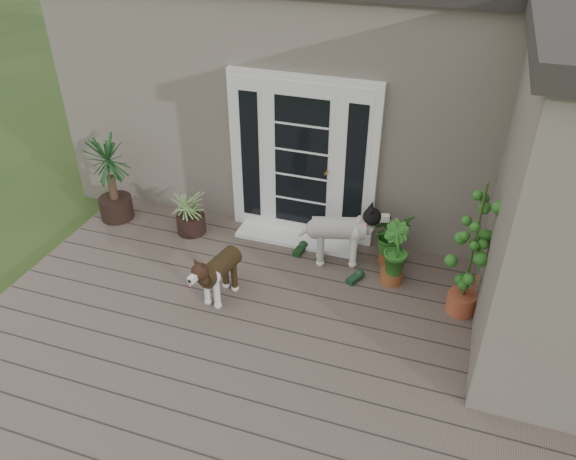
% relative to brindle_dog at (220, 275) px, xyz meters
% --- Properties ---
extents(deck, '(6.20, 4.60, 0.12)m').
position_rel_brindle_dog_xyz_m(deck, '(0.66, -0.62, -0.37)').
color(deck, '#6B5B4C').
rests_on(deck, ground).
extents(house_main, '(7.40, 4.00, 3.10)m').
position_rel_brindle_dog_xyz_m(house_main, '(0.66, 3.63, 1.12)').
color(house_main, '#665E54').
rests_on(house_main, ground).
extents(door_unit, '(1.90, 0.14, 2.15)m').
position_rel_brindle_dog_xyz_m(door_unit, '(0.46, 1.58, 0.76)').
color(door_unit, white).
rests_on(door_unit, deck).
extents(door_step, '(1.60, 0.40, 0.05)m').
position_rel_brindle_dog_xyz_m(door_step, '(0.46, 1.38, -0.29)').
color(door_step, white).
rests_on(door_step, deck).
extents(brindle_dog, '(0.46, 0.80, 0.63)m').
position_rel_brindle_dog_xyz_m(brindle_dog, '(0.00, 0.00, 0.00)').
color(brindle_dog, '#342513').
rests_on(brindle_dog, deck).
extents(white_dog, '(0.94, 0.59, 0.73)m').
position_rel_brindle_dog_xyz_m(white_dog, '(1.08, 1.07, 0.05)').
color(white_dog, silver).
rests_on(white_dog, deck).
extents(spider_plant, '(0.80, 0.80, 0.68)m').
position_rel_brindle_dog_xyz_m(spider_plant, '(-0.94, 1.11, 0.03)').
color(spider_plant, '#8DA063').
rests_on(spider_plant, deck).
extents(yucca, '(0.86, 0.86, 1.23)m').
position_rel_brindle_dog_xyz_m(yucca, '(-2.09, 1.11, 0.30)').
color(yucca, black).
rests_on(yucca, deck).
extents(herb_a, '(0.68, 0.68, 0.62)m').
position_rel_brindle_dog_xyz_m(herb_a, '(1.68, 1.27, -0.00)').
color(herb_a, '#164F1B').
rests_on(herb_a, deck).
extents(herb_b, '(0.54, 0.54, 0.58)m').
position_rel_brindle_dog_xyz_m(herb_b, '(1.79, 0.90, -0.02)').
color(herb_b, '#255117').
rests_on(herb_b, deck).
extents(herb_c, '(0.39, 0.39, 0.57)m').
position_rel_brindle_dog_xyz_m(herb_c, '(2.88, 1.08, -0.03)').
color(herb_c, '#1D5518').
rests_on(herb_c, deck).
extents(sapling, '(0.62, 0.62, 1.68)m').
position_rel_brindle_dog_xyz_m(sapling, '(2.61, 0.62, 0.53)').
color(sapling, '#245819').
rests_on(sapling, deck).
extents(clog_left, '(0.18, 0.31, 0.09)m').
position_rel_brindle_dog_xyz_m(clog_left, '(0.59, 1.13, -0.27)').
color(clog_left, black).
rests_on(clog_left, deck).
extents(clog_right, '(0.24, 0.32, 0.09)m').
position_rel_brindle_dog_xyz_m(clog_right, '(1.38, 0.78, -0.27)').
color(clog_right, '#14331B').
rests_on(clog_right, deck).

